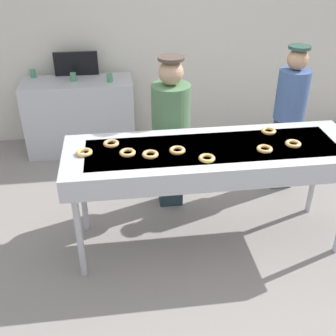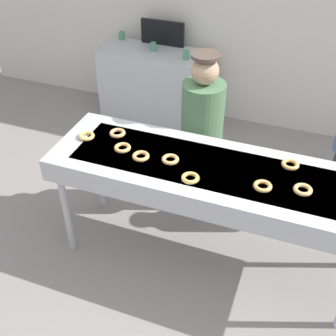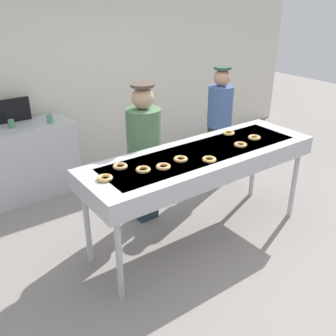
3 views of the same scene
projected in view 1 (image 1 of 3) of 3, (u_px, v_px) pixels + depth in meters
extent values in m
plane|color=gray|center=(207.00, 239.00, 4.01)|extent=(16.00, 16.00, 0.00)
cube|color=silver|center=(172.00, 23.00, 5.35)|extent=(8.00, 0.12, 3.01)
cube|color=#B7BABF|center=(212.00, 157.00, 3.54)|extent=(2.50, 0.78, 0.19)
cube|color=slate|center=(212.00, 152.00, 3.52)|extent=(2.13, 0.55, 0.08)
cylinder|color=#B7BABF|center=(80.00, 238.00, 3.41)|extent=(0.06, 0.06, 0.82)
cylinder|color=#B7BABF|center=(83.00, 195.00, 3.94)|extent=(0.06, 0.06, 0.82)
cylinder|color=#B7BABF|center=(314.00, 178.00, 4.20)|extent=(0.06, 0.06, 0.82)
torus|color=#E5A96B|center=(111.00, 144.00, 3.52)|extent=(0.19, 0.19, 0.03)
torus|color=#ECB86C|center=(293.00, 144.00, 3.52)|extent=(0.16, 0.16, 0.03)
torus|color=#E5AB61|center=(265.00, 149.00, 3.44)|extent=(0.19, 0.19, 0.03)
torus|color=#E0AF64|center=(128.00, 153.00, 3.38)|extent=(0.18, 0.18, 0.03)
torus|color=#E7AE65|center=(150.00, 154.00, 3.36)|extent=(0.19, 0.19, 0.03)
torus|color=#EEBA68|center=(84.00, 152.00, 3.39)|extent=(0.18, 0.18, 0.03)
torus|color=#E1AD5E|center=(269.00, 131.00, 3.73)|extent=(0.14, 0.14, 0.03)
torus|color=#DBB65C|center=(207.00, 158.00, 3.30)|extent=(0.19, 0.19, 0.03)
torus|color=#E5AD66|center=(177.00, 150.00, 3.42)|extent=(0.17, 0.17, 0.03)
cube|color=#1F313A|center=(171.00, 171.00, 4.35)|extent=(0.24, 0.18, 0.78)
cylinder|color=#4C724C|center=(171.00, 112.00, 4.01)|extent=(0.38, 0.38, 0.55)
sphere|color=tan|center=(171.00, 72.00, 3.81)|extent=(0.23, 0.23, 0.23)
cylinder|color=#493B33|center=(171.00, 58.00, 3.74)|extent=(0.25, 0.25, 0.03)
cube|color=#2D343F|center=(283.00, 153.00, 4.63)|extent=(0.24, 0.18, 0.84)
cylinder|color=#3F598C|center=(292.00, 95.00, 4.28)|extent=(0.32, 0.32, 0.53)
sphere|color=tan|center=(298.00, 59.00, 4.09)|extent=(0.21, 0.21, 0.21)
cylinder|color=#28443C|center=(300.00, 47.00, 4.03)|extent=(0.22, 0.22, 0.03)
cube|color=#B7BABF|center=(81.00, 116.00, 5.36)|extent=(1.36, 0.55, 0.94)
cylinder|color=#4C8C66|center=(73.00, 77.00, 5.09)|extent=(0.07, 0.07, 0.10)
cylinder|color=#4C8C66|center=(33.00, 73.00, 5.20)|extent=(0.07, 0.07, 0.10)
cylinder|color=#4C8C66|center=(110.00, 78.00, 5.06)|extent=(0.07, 0.07, 0.10)
cube|color=black|center=(76.00, 64.00, 5.23)|extent=(0.55, 0.04, 0.30)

